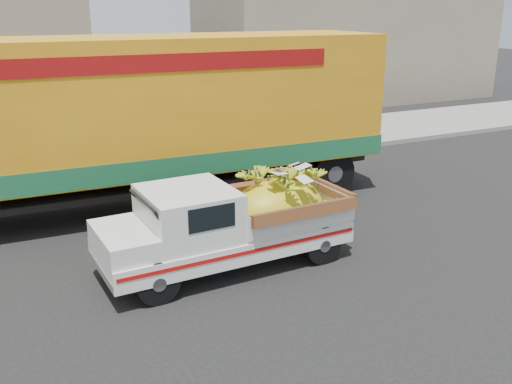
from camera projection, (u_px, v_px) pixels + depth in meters
name	position (u px, v px, depth m)	size (l,w,h in m)	color
ground	(196.00, 292.00, 9.23)	(100.00, 100.00, 0.00)	black
curb	(103.00, 179.00, 15.03)	(60.00, 0.25, 0.15)	gray
sidewalk	(88.00, 160.00, 16.82)	(60.00, 4.00, 0.14)	gray
building_right	(348.00, 36.00, 27.72)	(14.00, 6.00, 6.00)	gray
pickup_truck	(243.00, 220.00, 10.04)	(4.44, 1.77, 1.54)	black
semi_trailer	(126.00, 117.00, 12.37)	(12.03, 2.90, 3.80)	black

